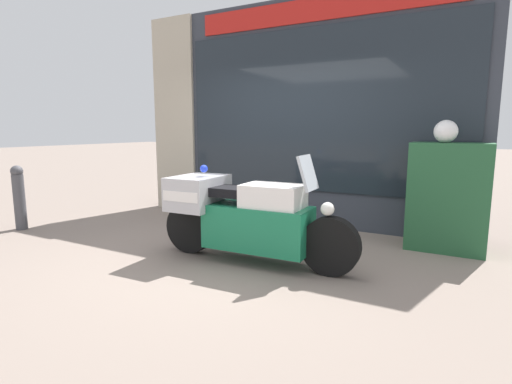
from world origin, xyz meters
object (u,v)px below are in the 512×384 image
Objects in this scene: paramedic_motorcycle at (242,214)px; street_bollard at (19,196)px; white_helmet at (446,131)px; utility_cabinet at (448,197)px.

street_bollard is (-3.60, -0.36, -0.05)m from paramedic_motorcycle.
white_helmet reaches higher than paramedic_motorcycle.
white_helmet is (-0.07, -0.08, 0.79)m from utility_cabinet.
utility_cabinet is at bearing 35.56° from paramedic_motorcycle.
white_helmet is (1.90, 1.46, 0.91)m from paramedic_motorcycle.
utility_cabinet is at bearing 47.04° from white_helmet.
paramedic_motorcycle is at bearing -142.42° from white_helmet.
utility_cabinet is 4.93× the size of white_helmet.
street_bollard is (-5.50, -1.83, -0.95)m from white_helmet.
white_helmet is at bearing 35.16° from paramedic_motorcycle.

